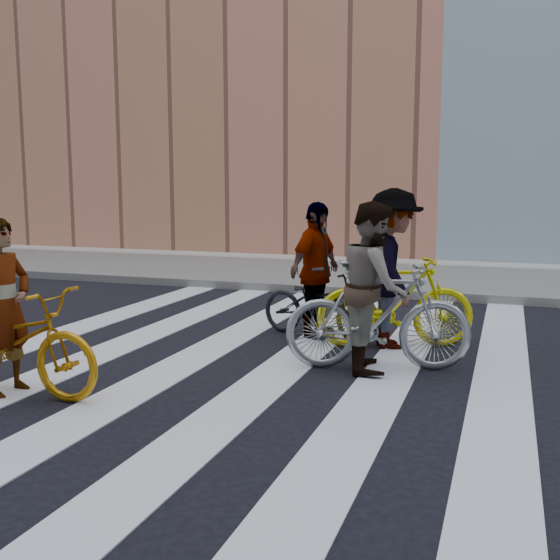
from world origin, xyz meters
The scene contains 11 objects.
ground centered at (0.00, 0.00, 0.00)m, with size 100.00×100.00×0.00m, color black.
sidewalk_far centered at (0.00, 7.50, 0.07)m, with size 100.00×5.00×0.15m, color gray.
zebra_crosswalk centered at (0.00, 0.00, 0.01)m, with size 8.25×10.00×0.01m.
bike_yellow_left centered at (-2.67, -1.40, 0.51)m, with size 0.67×1.93×1.01m, color #C8800B.
bike_silver_mid centered at (0.39, 0.54, 0.59)m, with size 0.55×1.95×1.17m, color #9A9DA3.
bike_yellow_right centered at (0.41, 1.56, 0.57)m, with size 0.53×1.89×1.13m, color yellow.
bike_dark_rear centered at (-0.60, 1.75, 0.44)m, with size 0.59×1.68×0.88m, color black.
rider_left centered at (-2.72, -1.40, 0.83)m, with size 0.60×0.40×1.65m, color slate.
rider_mid centered at (0.34, 0.54, 0.89)m, with size 0.86×0.67×1.78m, color slate.
rider_right centered at (0.36, 1.56, 0.95)m, with size 1.23×0.71×1.91m, color slate.
rider_rear centered at (-0.65, 1.75, 0.87)m, with size 1.02×0.42×1.74m, color slate.
Camera 1 is at (1.65, -6.17, 1.93)m, focal length 42.00 mm.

